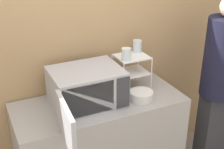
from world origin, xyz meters
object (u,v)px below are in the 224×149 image
(microwave, at_px, (86,88))
(bowl, at_px, (141,96))
(dish_rack, at_px, (132,65))
(person, at_px, (220,79))
(glass_front_left, at_px, (126,54))
(glass_back_right, at_px, (137,46))

(microwave, xyz_separation_m, bowl, (0.45, -0.12, -0.11))
(dish_rack, distance_m, person, 0.83)
(glass_front_left, xyz_separation_m, person, (0.84, -0.25, -0.29))
(dish_rack, xyz_separation_m, person, (0.75, -0.31, -0.15))
(glass_front_left, height_order, bowl, glass_front_left)
(microwave, height_order, dish_rack, dish_rack)
(microwave, xyz_separation_m, glass_back_right, (0.57, 0.18, 0.21))
(bowl, bearing_deg, glass_front_left, 109.13)
(microwave, height_order, glass_front_left, glass_front_left)
(glass_front_left, bearing_deg, bowl, -70.87)
(microwave, relative_size, bowl, 4.42)
(dish_rack, xyz_separation_m, glass_back_right, (0.09, 0.07, 0.14))
(glass_back_right, bearing_deg, microwave, -162.09)
(glass_back_right, distance_m, person, 0.81)
(dish_rack, height_order, bowl, dish_rack)
(glass_back_right, bearing_deg, bowl, -111.85)
(glass_front_left, height_order, glass_back_right, same)
(bowl, bearing_deg, microwave, 164.82)
(glass_back_right, relative_size, bowl, 0.54)
(microwave, distance_m, dish_rack, 0.50)
(microwave, distance_m, glass_front_left, 0.44)
(dish_rack, relative_size, bowl, 1.54)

